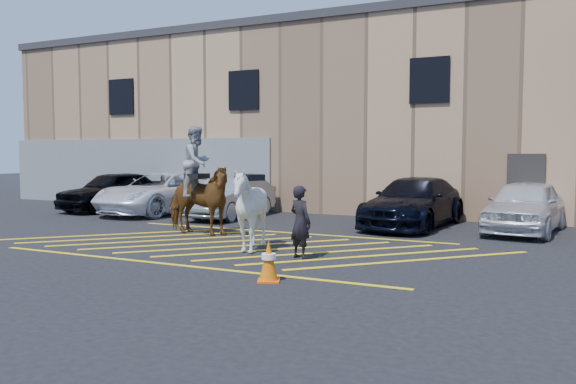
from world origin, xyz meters
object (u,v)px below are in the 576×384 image
at_px(car_white_pickup, 162,193).
at_px(car_white_suv, 525,206).
at_px(mounted_bay, 197,191).
at_px(car_silver_sedan, 232,198).
at_px(handler, 300,222).
at_px(car_black_suv, 113,191).
at_px(saddled_white, 250,210).
at_px(car_blue_suv, 414,202).
at_px(traffic_cone, 269,261).

bearing_deg(car_white_pickup, car_white_suv, 6.68).
bearing_deg(mounted_bay, car_white_suv, 28.34).
bearing_deg(car_silver_sedan, handler, -49.47).
height_order(car_black_suv, car_white_pickup, car_black_suv).
height_order(car_black_suv, handler, handler).
bearing_deg(car_silver_sedan, car_white_pickup, 177.23).
relative_size(car_silver_sedan, mounted_bay, 1.40).
bearing_deg(car_white_pickup, saddled_white, -34.27).
xyz_separation_m(car_blue_suv, traffic_cone, (-0.65, -8.33, -0.37)).
distance_m(car_blue_suv, handler, 6.26).
height_order(car_silver_sedan, saddled_white, saddled_white).
bearing_deg(car_silver_sedan, traffic_cone, -56.37).
bearing_deg(car_white_pickup, car_silver_sedan, 3.43).
height_order(car_white_pickup, car_silver_sedan, car_white_pickup).
xyz_separation_m(handler, saddled_white, (-1.39, 0.31, 0.17)).
bearing_deg(mounted_bay, car_black_suv, 148.73).
height_order(car_blue_suv, handler, handler).
xyz_separation_m(car_blue_suv, car_white_suv, (3.09, 0.08, 0.01)).
bearing_deg(car_white_suv, car_white_pickup, -170.70).
bearing_deg(car_blue_suv, handler, -92.77).
bearing_deg(car_blue_suv, saddled_white, -105.74).
relative_size(car_black_suv, car_white_pickup, 0.83).
bearing_deg(handler, car_white_suv, -99.38).
xyz_separation_m(mounted_bay, saddled_white, (2.53, -1.61, -0.24)).
height_order(car_blue_suv, saddled_white, saddled_white).
xyz_separation_m(car_white_pickup, saddled_white, (6.82, -5.59, 0.20)).
bearing_deg(mounted_bay, car_silver_sedan, 107.94).
distance_m(car_blue_suv, car_white_suv, 3.09).
height_order(car_silver_sedan, car_white_suv, car_white_suv).
height_order(car_white_pickup, handler, handler).
height_order(car_white_suv, handler, handler).
distance_m(car_white_suv, handler, 7.48).
bearing_deg(traffic_cone, saddled_white, 125.32).
bearing_deg(car_black_suv, saddled_white, -23.97).
relative_size(car_white_pickup, car_blue_suv, 1.07).
relative_size(handler, saddled_white, 0.70).
relative_size(car_white_suv, handler, 2.80).
height_order(handler, saddled_white, saddled_white).
height_order(car_black_suv, traffic_cone, car_black_suv).
bearing_deg(saddled_white, handler, -12.63).
distance_m(car_white_pickup, traffic_cone, 11.77).
xyz_separation_m(car_black_suv, traffic_cone, (10.96, -8.14, -0.39)).
height_order(car_white_pickup, car_white_suv, car_white_pickup).
relative_size(saddled_white, traffic_cone, 3.04).
bearing_deg(traffic_cone, mounted_bay, 136.33).
relative_size(car_white_pickup, traffic_cone, 7.37).
distance_m(car_white_pickup, mounted_bay, 5.87).
height_order(handler, mounted_bay, mounted_bay).
bearing_deg(saddled_white, car_silver_sedan, 124.53).
bearing_deg(car_black_suv, car_silver_sedan, 5.91).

